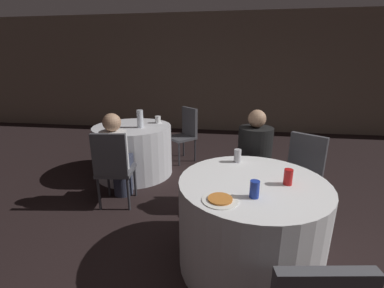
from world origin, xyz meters
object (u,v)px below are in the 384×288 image
Objects in this scene: soda_can_silver at (238,156)px; soda_can_blue at (255,189)px; table_near at (250,223)px; chair_near_northeast at (302,170)px; person_black_shirt at (254,162)px; soda_can_red at (288,177)px; person_white_shirt at (117,158)px; pizza_plate_near at (220,199)px; table_far at (134,150)px; bottle_far at (140,119)px; chair_far_northeast at (186,130)px; chair_far_south at (113,164)px; chair_near_north at (254,162)px.

soda_can_silver and soda_can_blue have the same top height.
chair_near_northeast reaches higher than table_near.
person_black_shirt is at bearing 65.45° from soda_can_silver.
soda_can_red is at bearing 103.78° from chair_near_northeast.
pizza_plate_near is at bearing -50.78° from person_white_shirt.
bottle_far is at bearing -25.01° from table_far.
person_white_shirt is at bearing 34.73° from chair_near_northeast.
chair_far_northeast is at bearing 112.57° from soda_can_silver.
soda_can_red is (1.88, -1.69, 0.44)m from table_far.
table_far is (-1.62, 1.67, 0.00)m from table_near.
soda_can_blue is at bearing 96.42° from chair_near_northeast.
table_near is 9.58× the size of soda_can_blue.
table_far is 1.00m from chair_far_south.
person_black_shirt reaches higher than bottle_far.
soda_can_silver reaches higher than pizza_plate_near.
chair_far_south is 7.57× the size of soda_can_blue.
table_near is 0.51m from soda_can_blue.
chair_near_north is at bearing 170.69° from chair_far_northeast.
chair_near_northeast is at bearing -21.25° from table_far.
bottle_far is (-1.35, 1.19, 0.07)m from soda_can_silver.
table_far is at bearing 90.00° from person_white_shirt.
soda_can_silver is at bearing 79.93° from pizza_plate_near.
chair_near_north reaches higher than pizza_plate_near.
soda_can_red is (1.74, -0.71, 0.27)m from chair_far_south.
table_near is at bearing -32.31° from chair_far_south.
chair_far_northeast is at bearing -9.77° from chair_near_northeast.
chair_far_northeast is at bearing 109.19° from soda_can_blue.
person_black_shirt is at bearing 90.00° from chair_near_north.
table_near is 1.75m from person_white_shirt.
soda_can_blue is at bearing -40.22° from chair_far_south.
chair_far_south is (-0.56, -1.70, 0.00)m from chair_far_northeast.
chair_near_northeast is 0.51m from person_black_shirt.
pizza_plate_near is 2.03× the size of soda_can_silver.
pizza_plate_near is 0.59m from soda_can_red.
chair_near_northeast is (2.21, -0.86, 0.16)m from table_far.
table_far is 1.00m from chair_far_northeast.
table_near is at bearing 90.00° from person_black_shirt.
chair_near_northeast reaches higher than soda_can_red.
soda_can_blue is 0.48× the size of bottle_far.
bottle_far is (0.16, -0.07, 0.51)m from table_far.
soda_can_silver is at bearing 156.48° from chair_far_northeast.
chair_near_north is 1.73m from chair_far_northeast.
person_black_shirt reaches higher than person_white_shirt.
chair_near_north is 1.06m from soda_can_red.
soda_can_blue is 0.36m from soda_can_red.
soda_can_blue is at bearing 18.45° from pizza_plate_near.
chair_far_south is 0.17m from person_white_shirt.
chair_far_northeast is 2.81m from soda_can_blue.
chair_near_north is 1.62m from chair_far_south.
person_black_shirt is at bearing -8.23° from person_white_shirt.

